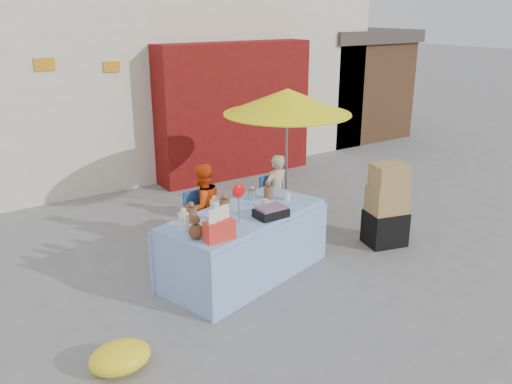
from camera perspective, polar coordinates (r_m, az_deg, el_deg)
ground at (r=6.65m, az=1.07°, el=-9.98°), size 80.00×80.00×0.00m
backdrop at (r=12.87m, az=-17.42°, el=17.55°), size 14.00×8.00×7.80m
market_table at (r=6.76m, az=-1.29°, el=-5.45°), size 2.36×1.56×1.31m
chair_left at (r=7.50m, az=-5.06°, el=-4.42°), size 0.53×0.52×0.85m
chair_right at (r=8.13m, az=2.64°, el=-2.48°), size 0.53×0.52×0.85m
vendor_orange at (r=7.48m, az=-5.63°, el=-1.59°), size 0.64×0.53×1.22m
vendor_beige at (r=8.12m, az=2.12°, el=-0.04°), size 0.46×0.33×1.17m
umbrella at (r=8.09m, az=3.33°, el=9.44°), size 1.90×1.90×2.09m
box_stack at (r=7.81m, az=13.58°, el=-1.64°), size 0.63×0.56×1.19m
tarp_bundle at (r=5.40m, az=-14.12°, el=-16.52°), size 0.62×0.51×0.26m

